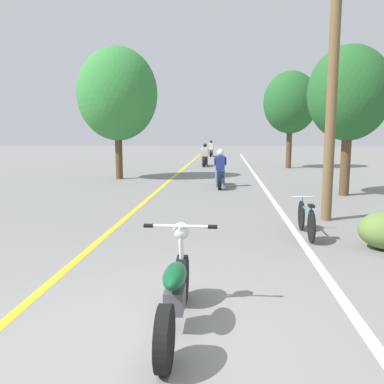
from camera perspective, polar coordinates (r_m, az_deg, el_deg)
ground_plane at (r=4.42m, az=-5.51°, el=-19.77°), size 120.00×120.00×0.00m
lane_stripe_center at (r=16.34m, az=-3.89°, el=1.02°), size 0.14×48.00×0.01m
lane_stripe_edge at (r=16.23m, az=9.88°, el=0.86°), size 0.14×48.00×0.01m
utility_pole at (r=10.18m, az=19.22°, el=16.40°), size 1.10×0.24×6.99m
roadside_tree_right_near at (r=14.39m, az=21.19°, el=12.71°), size 2.65×2.39×4.87m
roadside_tree_right_far at (r=24.78m, az=13.65°, el=12.09°), size 3.12×2.81×5.62m
roadside_tree_left at (r=18.72m, az=-10.44°, el=13.34°), size 3.55×3.20×5.82m
motorcycle_foreground at (r=4.43m, az=-2.34°, el=-13.61°), size 0.86×2.06×1.03m
motorcycle_rider_lead at (r=15.65m, az=3.97°, el=2.72°), size 0.50×2.22×1.45m
motorcycle_rider_mid at (r=25.41m, az=1.81°, el=4.85°), size 0.50×2.03×1.42m
motorcycle_rider_far at (r=35.90m, az=2.68°, el=5.86°), size 0.50×2.08×1.41m
bicycle_parked at (r=8.55m, az=15.73°, el=-3.69°), size 0.44×1.67×0.74m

